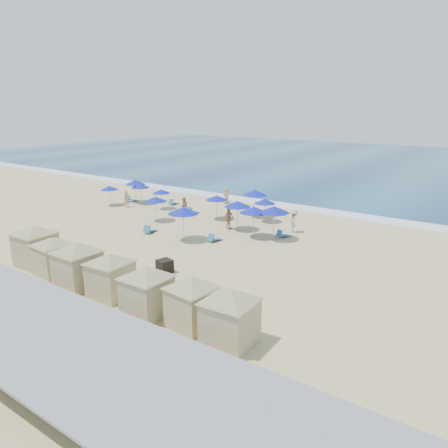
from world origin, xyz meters
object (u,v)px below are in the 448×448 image
at_px(umbrella_1, 109,188).
at_px(umbrella_2, 141,186).
at_px(cabana_2, 77,260).
at_px(beachgoer_4, 226,195).
at_px(umbrella_11, 274,209).
at_px(umbrella_8, 238,204).
at_px(cabana_6, 230,311).
at_px(umbrella_7, 255,193).
at_px(umbrella_4, 161,191).
at_px(umbrella_9, 265,201).
at_px(umbrella_0, 135,182).
at_px(beachgoer_1, 184,207).
at_px(umbrella_5, 216,198).
at_px(trash_bin, 165,266).
at_px(cabana_5, 192,296).
at_px(cabana_1, 53,251).
at_px(umbrella_10, 254,210).
at_px(umbrella_6, 183,210).
at_px(umbrella_3, 156,199).
at_px(cabana_4, 146,286).
at_px(beachgoer_2, 228,218).
at_px(beachgoer_3, 294,221).
at_px(cabana_3, 110,270).
at_px(cabana_0, 35,240).
at_px(beachgoer_0, 126,199).

distance_m(umbrella_1, umbrella_2, 3.18).
distance_m(cabana_2, beachgoer_4, 23.53).
height_order(umbrella_11, beachgoer_4, umbrella_11).
bearing_deg(beachgoer_4, umbrella_8, 52.56).
relative_size(cabana_6, umbrella_7, 1.67).
relative_size(umbrella_4, umbrella_9, 0.95).
bearing_deg(cabana_6, umbrella_0, 144.53).
bearing_deg(beachgoer_1, umbrella_9, 154.24).
xyz_separation_m(umbrella_2, umbrella_4, (3.38, -0.44, -0.14)).
bearing_deg(umbrella_8, umbrella_5, 153.13).
height_order(trash_bin, cabana_5, cabana_5).
xyz_separation_m(cabana_6, umbrella_11, (-6.13, 14.56, 0.79)).
distance_m(cabana_1, umbrella_10, 14.93).
height_order(cabana_6, umbrella_8, cabana_6).
height_order(umbrella_1, beachgoer_1, umbrella_1).
height_order(umbrella_4, umbrella_7, umbrella_7).
bearing_deg(umbrella_6, beachgoer_1, 130.98).
height_order(cabana_5, umbrella_8, cabana_5).
bearing_deg(umbrella_0, cabana_2, -51.27).
bearing_deg(umbrella_3, cabana_5, -40.73).
distance_m(cabana_4, umbrella_0, 26.52).
distance_m(cabana_5, beachgoer_2, 16.84).
distance_m(cabana_5, umbrella_3, 19.85).
height_order(umbrella_1, umbrella_7, umbrella_7).
relative_size(cabana_6, umbrella_4, 2.14).
relative_size(umbrella_5, beachgoer_3, 1.23).
bearing_deg(umbrella_5, umbrella_9, 23.58).
bearing_deg(cabana_3, beachgoer_1, 118.29).
distance_m(cabana_5, cabana_6, 2.35).
relative_size(umbrella_5, beachgoer_2, 1.23).
xyz_separation_m(umbrella_2, umbrella_11, (17.52, -2.80, 0.44)).
distance_m(umbrella_1, umbrella_8, 15.88).
bearing_deg(umbrella_0, umbrella_3, -30.80).
relative_size(umbrella_2, umbrella_8, 0.87).
height_order(cabana_4, umbrella_10, cabana_4).
relative_size(cabana_4, beachgoer_3, 2.32).
bearing_deg(umbrella_3, umbrella_9, 34.03).
bearing_deg(cabana_1, umbrella_1, 130.05).
bearing_deg(cabana_0, umbrella_5, 81.75).
bearing_deg(umbrella_5, umbrella_2, 177.29).
relative_size(cabana_0, umbrella_4, 2.27).
distance_m(umbrella_10, beachgoer_1, 9.13).
height_order(umbrella_2, umbrella_7, umbrella_7).
distance_m(cabana_2, umbrella_11, 15.25).
bearing_deg(umbrella_10, cabana_5, -68.98).
height_order(cabana_3, umbrella_3, cabana_3).
bearing_deg(beachgoer_1, beachgoer_0, -42.38).
height_order(umbrella_9, beachgoer_2, umbrella_9).
height_order(cabana_0, beachgoer_1, cabana_0).
distance_m(umbrella_2, beachgoer_2, 13.27).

